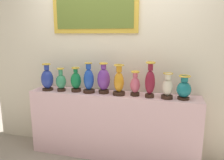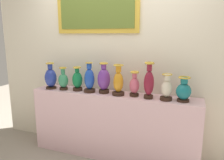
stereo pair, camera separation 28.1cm
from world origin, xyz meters
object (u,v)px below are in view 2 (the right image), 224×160
object	(u,v)px
vase_cobalt	(51,78)
vase_burgundy	(149,82)
vase_ivory	(166,89)
vase_sapphire	(89,80)
vase_amber	(118,82)
vase_jade	(63,80)
vase_rose	(134,85)
vase_emerald	(77,80)
vase_violet	(104,79)
vase_teal	(184,91)

from	to	relation	value
vase_cobalt	vase_burgundy	xyz separation A→B (m)	(1.42, 0.00, 0.04)
vase_cobalt	vase_ivory	bearing A→B (deg)	0.15
vase_sapphire	vase_amber	xyz separation A→B (m)	(0.41, -0.00, -0.00)
vase_jade	vase_ivory	size ratio (longest dim) A/B	1.02
vase_rose	vase_burgundy	distance (m)	0.20
vase_cobalt	vase_burgundy	distance (m)	1.42
vase_rose	vase_emerald	bearing A→B (deg)	-179.79
vase_jade	vase_emerald	distance (m)	0.21
vase_cobalt	vase_burgundy	size ratio (longest dim) A/B	0.85
vase_cobalt	vase_violet	size ratio (longest dim) A/B	0.92
vase_cobalt	vase_jade	distance (m)	0.21
vase_sapphire	vase_burgundy	xyz separation A→B (m)	(0.81, -0.02, 0.03)
vase_teal	vase_ivory	bearing A→B (deg)	-174.14
vase_cobalt	vase_emerald	size ratio (longest dim) A/B	1.12
vase_emerald	vase_amber	size ratio (longest dim) A/B	0.85
vase_emerald	vase_burgundy	xyz separation A→B (m)	(1.00, -0.03, 0.05)
vase_violet	vase_amber	bearing A→B (deg)	-8.40
vase_jade	vase_ivory	distance (m)	1.42
vase_amber	vase_teal	bearing A→B (deg)	0.62
vase_jade	vase_burgundy	distance (m)	1.21
vase_jade	vase_teal	distance (m)	1.61
vase_teal	vase_amber	bearing A→B (deg)	-179.38
vase_violet	vase_burgundy	distance (m)	0.61
vase_amber	vase_burgundy	bearing A→B (deg)	-2.17
vase_rose	vase_violet	bearing A→B (deg)	178.48
vase_amber	vase_violet	bearing A→B (deg)	171.60
vase_jade	vase_cobalt	bearing A→B (deg)	-179.53
vase_ivory	vase_teal	size ratio (longest dim) A/B	1.08
vase_sapphire	vase_rose	world-z (taller)	vase_sapphire
vase_cobalt	vase_amber	distance (m)	1.02
vase_amber	vase_sapphire	bearing A→B (deg)	179.40
vase_emerald	vase_sapphire	distance (m)	0.19
vase_emerald	vase_ivory	xyz separation A→B (m)	(1.21, -0.03, -0.01)
vase_jade	vase_rose	bearing A→B (deg)	1.92
vase_jade	vase_amber	xyz separation A→B (m)	(0.81, 0.01, 0.03)
vase_teal	vase_jade	bearing A→B (deg)	-179.21
vase_amber	vase_ivory	bearing A→B (deg)	-1.06
vase_cobalt	vase_rose	bearing A→B (deg)	1.67
vase_amber	vase_burgundy	distance (m)	0.40
vase_jade	vase_violet	size ratio (longest dim) A/B	0.79
vase_amber	vase_ivory	distance (m)	0.60
vase_burgundy	vase_cobalt	bearing A→B (deg)	-179.98
vase_cobalt	vase_ivory	xyz separation A→B (m)	(1.63, 0.00, -0.02)
vase_jade	vase_rose	xyz separation A→B (m)	(1.02, 0.03, 0.01)
vase_ivory	vase_amber	bearing A→B (deg)	178.94
vase_emerald	vase_violet	bearing A→B (deg)	2.07
vase_violet	vase_amber	world-z (taller)	vase_violet
vase_jade	vase_violet	distance (m)	0.60
vase_cobalt	vase_amber	world-z (taller)	vase_amber
vase_jade	vase_emerald	size ratio (longest dim) A/B	0.96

